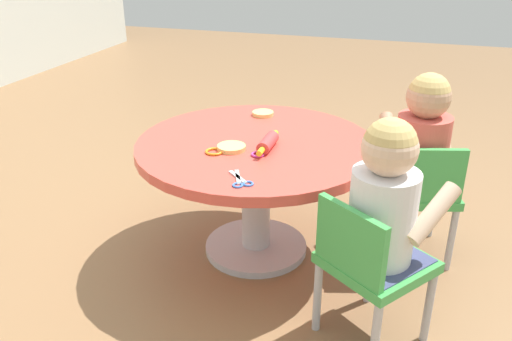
# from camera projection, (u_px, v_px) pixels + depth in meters

# --- Properties ---
(ground_plane) EXTENTS (10.00, 10.00, 0.00)m
(ground_plane) POSITION_uv_depth(u_px,v_px,m) (256.00, 249.00, 2.32)
(ground_plane) COLOR olive
(craft_table) EXTENTS (0.96, 0.96, 0.51)m
(craft_table) POSITION_uv_depth(u_px,v_px,m) (256.00, 167.00, 2.15)
(craft_table) COLOR silver
(craft_table) RESTS_ON ground
(child_chair_left) EXTENTS (0.42, 0.42, 0.54)m
(child_chair_left) POSITION_uv_depth(u_px,v_px,m) (370.00, 264.00, 1.69)
(child_chair_left) COLOR #B7B7BC
(child_chair_left) RESTS_ON ground
(seated_child_left) EXTENTS (0.44, 0.42, 0.51)m
(seated_child_left) POSITION_uv_depth(u_px,v_px,m) (385.00, 198.00, 1.62)
(seated_child_left) COLOR #3F4772
(seated_child_left) RESTS_ON ground
(child_chair_right) EXTENTS (0.37, 0.37, 0.54)m
(child_chair_right) POSITION_uv_depth(u_px,v_px,m) (418.00, 192.00, 2.15)
(child_chair_right) COLOR #B7B7BC
(child_chair_right) RESTS_ON ground
(seated_child_right) EXTENTS (0.41, 0.35, 0.51)m
(seated_child_right) POSITION_uv_depth(u_px,v_px,m) (423.00, 137.00, 2.09)
(seated_child_right) COLOR #3F4772
(seated_child_right) RESTS_ON ground
(rolling_pin) EXTENTS (0.23, 0.05, 0.05)m
(rolling_pin) POSITION_uv_depth(u_px,v_px,m) (268.00, 143.00, 2.03)
(rolling_pin) COLOR #D83F3F
(rolling_pin) RESTS_ON craft_table
(craft_scissors) EXTENTS (0.14, 0.12, 0.01)m
(craft_scissors) POSITION_uv_depth(u_px,v_px,m) (241.00, 181.00, 1.77)
(craft_scissors) COLOR silver
(craft_scissors) RESTS_ON craft_table
(playdough_blob_0) EXTENTS (0.10, 0.10, 0.02)m
(playdough_blob_0) POSITION_uv_depth(u_px,v_px,m) (263.00, 113.00, 2.40)
(playdough_blob_0) COLOR #F2CC72
(playdough_blob_0) RESTS_ON craft_table
(playdough_blob_1) EXTENTS (0.11, 0.11, 0.02)m
(playdough_blob_1) POSITION_uv_depth(u_px,v_px,m) (231.00, 148.00, 2.03)
(playdough_blob_1) COLOR #F2CC72
(playdough_blob_1) RESTS_ON craft_table
(cookie_cutter_0) EXTENTS (0.05, 0.05, 0.01)m
(cookie_cutter_0) POSITION_uv_depth(u_px,v_px,m) (258.00, 154.00, 1.98)
(cookie_cutter_0) COLOR #D83FA5
(cookie_cutter_0) RESTS_ON craft_table
(cookie_cutter_1) EXTENTS (0.07, 0.07, 0.01)m
(cookie_cutter_1) POSITION_uv_depth(u_px,v_px,m) (214.00, 152.00, 2.00)
(cookie_cutter_1) COLOR orange
(cookie_cutter_1) RESTS_ON craft_table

